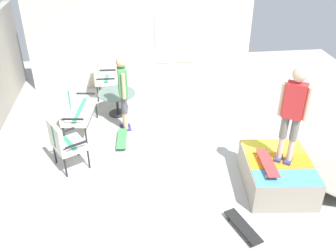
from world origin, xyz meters
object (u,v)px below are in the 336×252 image
at_px(patio_bench, 74,106).
at_px(skateboard_spare, 243,226).
at_px(skateboard_on_ramp, 267,163).
at_px(patio_table, 117,99).
at_px(patio_chair_near_house, 102,76).
at_px(skate_ramp, 279,174).
at_px(skateboard_by_bench, 122,139).
at_px(patio_chair_by_wall, 63,141).
at_px(person_watching, 123,88).
at_px(person_skater, 293,109).

bearing_deg(patio_bench, skateboard_spare, -139.70).
xyz_separation_m(patio_bench, skateboard_on_ramp, (-2.57, -3.50, 0.05)).
distance_m(patio_bench, patio_table, 1.17).
distance_m(patio_chair_near_house, skateboard_on_ramp, 5.17).
bearing_deg(patio_table, skate_ramp, -136.97).
xyz_separation_m(skateboard_by_bench, skateboard_on_ramp, (-1.96, -2.49, 0.58)).
height_order(patio_chair_near_house, skateboard_by_bench, patio_chair_near_house).
height_order(patio_chair_by_wall, skateboard_on_ramp, patio_chair_by_wall).
bearing_deg(person_watching, patio_bench, 87.24).
relative_size(patio_table, skateboard_on_ramp, 1.11).
bearing_deg(person_skater, skate_ramp, 95.36).
height_order(patio_chair_by_wall, person_watching, person_watching).
bearing_deg(patio_bench, person_skater, -122.12).
bearing_deg(skateboard_by_bench, skateboard_spare, -146.08).
height_order(skate_ramp, patio_chair_near_house, patio_chair_near_house).
bearing_deg(patio_chair_by_wall, patio_bench, -2.64).
bearing_deg(skateboard_on_ramp, person_watching, 43.63).
bearing_deg(patio_chair_by_wall, person_skater, -104.58).
relative_size(patio_bench, person_skater, 0.75).
distance_m(patio_table, skateboard_spare, 4.53).
bearing_deg(person_watching, skateboard_on_ramp, -136.37).
xyz_separation_m(patio_table, skateboard_spare, (-4.08, -1.96, -0.32)).
xyz_separation_m(skate_ramp, person_skater, (0.00, -0.03, 1.31)).
relative_size(patio_bench, patio_table, 1.46).
bearing_deg(person_skater, patio_table, 43.37).
bearing_deg(skateboard_by_bench, person_watching, -8.78).
relative_size(patio_chair_by_wall, person_skater, 0.58).
xyz_separation_m(patio_bench, patio_table, (0.68, -0.93, -0.21)).
height_order(person_watching, skateboard_spare, person_watching).
height_order(patio_table, person_skater, person_skater).
xyz_separation_m(person_skater, skateboard_by_bench, (1.80, 2.84, -1.52)).
relative_size(person_watching, skateboard_on_ramp, 2.16).
bearing_deg(skateboard_spare, skate_ramp, -43.56).
height_order(patio_chair_near_house, skateboard_spare, patio_chair_near_house).
distance_m(patio_bench, skateboard_on_ramp, 4.34).
xyz_separation_m(patio_bench, skateboard_spare, (-3.40, -2.88, -0.53)).
height_order(patio_bench, patio_chair_by_wall, same).
bearing_deg(patio_table, patio_chair_by_wall, 154.43).
xyz_separation_m(patio_chair_near_house, patio_chair_by_wall, (-3.07, 0.62, 0.00)).
bearing_deg(skateboard_on_ramp, skateboard_spare, 143.50).
bearing_deg(skateboard_spare, skateboard_by_bench, 33.92).
bearing_deg(person_watching, skateboard_spare, -151.92).
height_order(skateboard_by_bench, skateboard_spare, same).
bearing_deg(person_skater, skateboard_on_ramp, 113.71).
bearing_deg(person_skater, person_watching, 49.33).
relative_size(skate_ramp, patio_chair_near_house, 1.98).
relative_size(patio_chair_near_house, skateboard_spare, 1.24).
bearing_deg(patio_chair_near_house, person_skater, -141.09).
height_order(patio_chair_near_house, skateboard_on_ramp, patio_chair_near_house).
height_order(patio_chair_near_house, patio_chair_by_wall, same).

